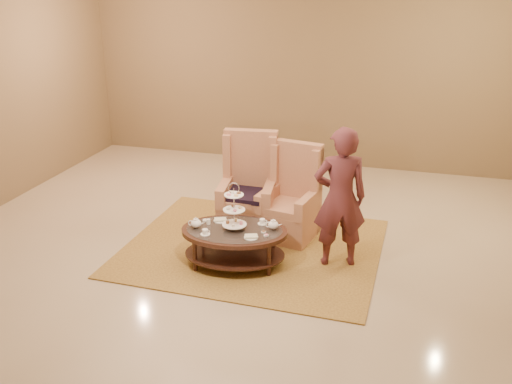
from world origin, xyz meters
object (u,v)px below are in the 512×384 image
(tea_table, at_px, (234,236))
(armchair_left, at_px, (249,198))
(armchair_right, at_px, (291,206))
(person, at_px, (340,198))

(tea_table, xyz_separation_m, armchair_left, (-0.14, 1.04, 0.07))
(tea_table, height_order, armchair_right, armchair_right)
(armchair_left, bearing_deg, tea_table, -89.38)
(armchair_left, distance_m, armchair_right, 0.60)
(armchair_left, relative_size, armchair_right, 1.07)
(armchair_left, xyz_separation_m, person, (1.30, -0.68, 0.40))
(armchair_right, distance_m, person, 1.04)
(tea_table, bearing_deg, armchair_right, 56.62)
(tea_table, bearing_deg, armchair_left, 88.90)
(tea_table, relative_size, person, 0.81)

